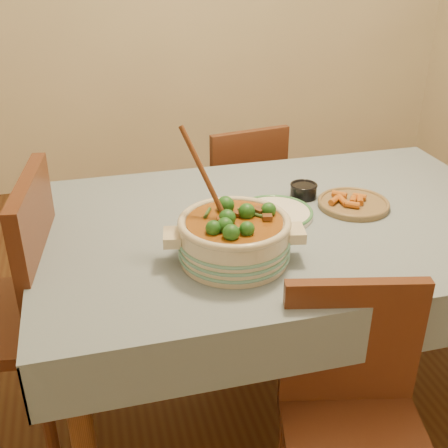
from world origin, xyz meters
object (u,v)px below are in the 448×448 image
fried_plate (354,202)px  chair_near (354,412)px  chair_far (240,194)px  condiment_bowl (304,190)px  stew_casserole (234,235)px  chair_left (9,303)px  white_plate (275,213)px  dining_table (283,243)px

fried_plate → chair_near: 0.76m
chair_far → chair_near: (-0.09, -1.45, -0.00)m
chair_far → condiment_bowl: bearing=84.6°
chair_near → stew_casserole: bearing=132.8°
condiment_bowl → chair_near: 0.84m
chair_near → chair_left: 1.12m
chair_left → condiment_bowl: bearing=104.7°
white_plate → chair_near: size_ratio=0.38×
condiment_bowl → chair_far: bearing=93.7°
chair_far → chair_left: size_ratio=0.84×
dining_table → white_plate: 0.11m
white_plate → condiment_bowl: condiment_bowl is taller
dining_table → fried_plate: (0.27, 0.03, 0.11)m
stew_casserole → fried_plate: stew_casserole is taller
condiment_bowl → chair_left: (-1.06, -0.13, -0.23)m
chair_far → chair_near: chair_far is taller
dining_table → white_plate: size_ratio=5.38×
condiment_bowl → fried_plate: (0.14, -0.12, -0.01)m
condiment_bowl → fried_plate: size_ratio=0.42×
white_plate → chair_left: size_ratio=0.32×
stew_casserole → chair_far: stew_casserole is taller
white_plate → fried_plate: bearing=-0.2°
chair_far → chair_near: size_ratio=1.00×
chair_near → chair_left: (-0.92, 0.63, 0.09)m
dining_table → chair_near: 0.64m
fried_plate → chair_left: 1.22m
chair_near → condiment_bowl: bearing=92.6°
white_plate → chair_far: size_ratio=0.38×
chair_far → dining_table: bearing=75.1°
stew_casserole → fried_plate: bearing=25.5°
dining_table → condiment_bowl: bearing=49.8°
dining_table → condiment_bowl: size_ratio=14.56×
chair_far → chair_near: 1.45m
condiment_bowl → chair_far: chair_far is taller
dining_table → chair_far: bearing=84.1°
dining_table → stew_casserole: size_ratio=3.97×
condiment_bowl → chair_left: chair_left is taller
chair_far → fried_plate: bearing=94.0°
fried_plate → dining_table: bearing=-173.3°
chair_far → white_plate: bearing=73.2°
condiment_bowl → fried_plate: condiment_bowl is taller
fried_plate → chair_far: (-0.19, 0.81, -0.30)m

